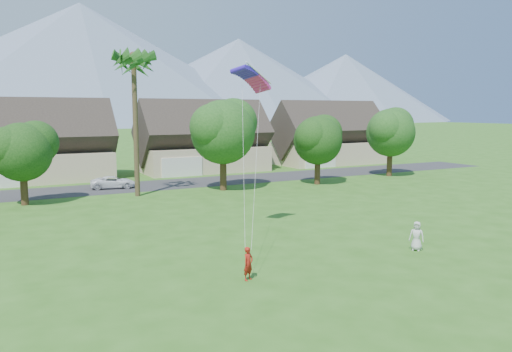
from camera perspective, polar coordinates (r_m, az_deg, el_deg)
ground at (r=20.79m, az=13.34°, el=-13.69°), size 500.00×500.00×0.00m
street at (r=50.74m, az=-12.74°, el=-1.13°), size 90.00×7.00×0.01m
kite_flyer at (r=22.29m, az=-0.89°, el=-9.98°), size 0.65×0.55×1.50m
watcher at (r=28.17m, az=17.88°, el=-6.54°), size 0.86×0.92×1.58m
parked_car at (r=49.99m, az=-15.99°, el=-0.68°), size 4.51×2.64×1.18m
mountain_ridge at (r=276.34m, az=-23.33°, el=11.37°), size 540.00×240.00×70.00m
houses_row at (r=59.18m, az=-14.65°, el=3.37°), size 72.75×8.19×8.86m
tree_row at (r=44.10m, az=-12.29°, el=4.00°), size 62.27×6.67×8.45m
fan_palm at (r=44.58m, az=-13.83°, el=12.89°), size 3.00×3.00×13.80m
parafoil_kite at (r=29.42m, az=-0.54°, el=11.34°), size 3.08×1.51×0.50m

